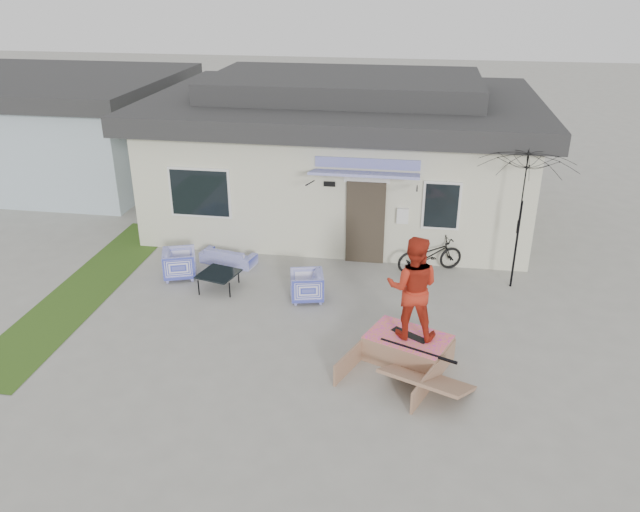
# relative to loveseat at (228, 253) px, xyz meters

# --- Properties ---
(ground) EXTENTS (90.00, 90.00, 0.00)m
(ground) POSITION_rel_loveseat_xyz_m (2.35, -3.82, -0.27)
(ground) COLOR gray
(ground) RESTS_ON ground
(grass_strip) EXTENTS (1.40, 8.00, 0.01)m
(grass_strip) POSITION_rel_loveseat_xyz_m (-2.85, -1.82, -0.27)
(grass_strip) COLOR #294917
(grass_strip) RESTS_ON ground
(house) EXTENTS (10.80, 8.49, 4.10)m
(house) POSITION_rel_loveseat_xyz_m (2.35, 4.17, 1.67)
(house) COLOR beige
(house) RESTS_ON ground
(neighbor_house) EXTENTS (8.60, 7.60, 3.50)m
(neighbor_house) POSITION_rel_loveseat_xyz_m (-8.15, 6.18, 1.51)
(neighbor_house) COLOR #A2B4C0
(neighbor_house) RESTS_ON ground
(loveseat) EXTENTS (1.45, 0.70, 0.54)m
(loveseat) POSITION_rel_loveseat_xyz_m (0.00, 0.00, 0.00)
(loveseat) COLOR #2D38B1
(loveseat) RESTS_ON ground
(armchair_left) EXTENTS (0.90, 0.93, 0.76)m
(armchair_left) POSITION_rel_loveseat_xyz_m (-0.92, -0.92, 0.11)
(armchair_left) COLOR #2D38B1
(armchair_left) RESTS_ON ground
(armchair_right) EXTENTS (0.81, 0.84, 0.73)m
(armchair_right) POSITION_rel_loveseat_xyz_m (2.27, -1.55, 0.09)
(armchair_right) COLOR #2D38B1
(armchair_right) RESTS_ON ground
(coffee_table) EXTENTS (0.99, 0.99, 0.40)m
(coffee_table) POSITION_rel_loveseat_xyz_m (0.19, -1.37, -0.07)
(coffee_table) COLOR black
(coffee_table) RESTS_ON ground
(bicycle) EXTENTS (1.75, 1.19, 1.06)m
(bicycle) POSITION_rel_loveseat_xyz_m (4.96, 0.38, 0.26)
(bicycle) COLOR black
(bicycle) RESTS_ON ground
(patio_umbrella) EXTENTS (2.16, 1.99, 2.20)m
(patio_umbrella) POSITION_rel_loveseat_xyz_m (6.85, -0.17, 1.48)
(patio_umbrella) COLOR black
(patio_umbrella) RESTS_ON ground
(skate_ramp) EXTENTS (2.11, 2.38, 0.49)m
(skate_ramp) POSITION_rel_loveseat_xyz_m (4.57, -3.59, -0.03)
(skate_ramp) COLOR #8D644B
(skate_ramp) RESTS_ON ground
(skateboard) EXTENTS (0.72, 0.56, 0.05)m
(skateboard) POSITION_rel_loveseat_xyz_m (4.59, -3.55, 0.24)
(skateboard) COLOR black
(skateboard) RESTS_ON skate_ramp
(skater) EXTENTS (1.00, 0.79, 1.98)m
(skater) POSITION_rel_loveseat_xyz_m (4.59, -3.55, 1.25)
(skater) COLOR #B12917
(skater) RESTS_ON skateboard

